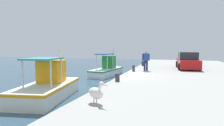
{
  "coord_description": "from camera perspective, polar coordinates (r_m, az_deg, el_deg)",
  "views": [
    {
      "loc": [
        -13.19,
        -3.5,
        2.79
      ],
      "look_at": [
        1.39,
        1.26,
        1.51
      ],
      "focal_mm": 29.78,
      "sensor_mm": 36.0,
      "label": 1
    }
  ],
  "objects": [
    {
      "name": "fisherman_standing",
      "position": [
        16.06,
        10.36,
        1.06
      ],
      "size": [
        0.37,
        0.62,
        1.74
      ],
      "color": "#1E234C",
      "rests_on": "quay_pier"
    },
    {
      "name": "mooring_bollard_third",
      "position": [
        20.4,
        9.42,
        -0.16
      ],
      "size": [
        0.25,
        0.25,
        0.51
      ],
      "primitive_type": "cylinder",
      "color": "#333338",
      "rests_on": "quay_pier"
    },
    {
      "name": "pelican",
      "position": [
        6.72,
        -4.93,
        -8.92
      ],
      "size": [
        0.59,
        0.95,
        0.82
      ],
      "color": "tan",
      "rests_on": "quay_pier"
    },
    {
      "name": "parked_car",
      "position": [
        18.75,
        22.21,
        0.53
      ],
      "size": [
        4.19,
        2.05,
        1.57
      ],
      "color": "black",
      "rests_on": "quay_pier"
    },
    {
      "name": "fishing_boat_second",
      "position": [
        10.88,
        -19.05,
        -6.72
      ],
      "size": [
        5.03,
        2.98,
        2.9
      ],
      "color": "silver",
      "rests_on": "ground"
    },
    {
      "name": "quay_pier",
      "position": [
        13.49,
        24.29,
        -5.85
      ],
      "size": [
        36.0,
        10.0,
        0.8
      ],
      "primitive_type": "cube",
      "color": "#9E9E99",
      "rests_on": "ground"
    },
    {
      "name": "mooring_bollard_nearest",
      "position": [
        10.95,
        1.67,
        -4.42
      ],
      "size": [
        0.27,
        0.27,
        0.48
      ],
      "primitive_type": "cylinder",
      "color": "#333338",
      "rests_on": "quay_pier"
    },
    {
      "name": "mooring_bollard_fourth",
      "position": [
        23.55,
        10.58,
        0.29
      ],
      "size": [
        0.25,
        0.25,
        0.36
      ],
      "primitive_type": "cylinder",
      "color": "#333338",
      "rests_on": "quay_pier"
    },
    {
      "name": "fishing_boat_third",
      "position": [
        18.51,
        -1.52,
        -1.94
      ],
      "size": [
        4.85,
        2.13,
        2.72
      ],
      "color": "white",
      "rests_on": "ground"
    },
    {
      "name": "mooring_bollard_second",
      "position": [
        15.54,
        6.65,
        -1.62
      ],
      "size": [
        0.21,
        0.21,
        0.53
      ],
      "primitive_type": "cylinder",
      "color": "#333338",
      "rests_on": "quay_pier"
    }
  ]
}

